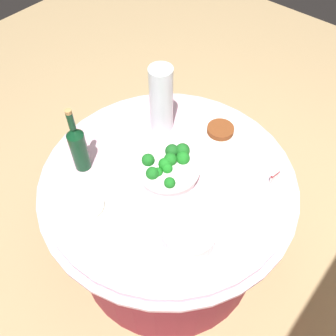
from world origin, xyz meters
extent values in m
plane|color=tan|center=(0.00, 0.00, 0.00)|extent=(6.00, 6.00, 0.00)
cylinder|color=maroon|center=(0.00, 0.00, 0.34)|extent=(1.01, 1.01, 0.69)
cylinder|color=#E0B2C6|center=(0.00, 0.00, 0.70)|extent=(1.16, 1.16, 0.02)
cylinder|color=#E0B2C6|center=(0.00, 0.00, 0.72)|extent=(1.10, 1.10, 0.03)
cylinder|color=white|center=(0.00, 0.00, 0.77)|extent=(0.26, 0.26, 0.05)
cylinder|color=white|center=(0.00, 0.00, 0.80)|extent=(0.28, 0.28, 0.01)
sphere|color=#19771E|center=(0.01, -0.01, 0.82)|extent=(0.06, 0.06, 0.06)
sphere|color=#19751E|center=(0.05, -0.01, 0.81)|extent=(0.04, 0.04, 0.04)
sphere|color=#19671E|center=(0.04, -0.08, 0.82)|extent=(0.06, 0.06, 0.06)
sphere|color=#196F1E|center=(0.07, 0.07, 0.81)|extent=(0.05, 0.05, 0.05)
sphere|color=#196F1E|center=(-0.02, -0.01, 0.82)|extent=(0.06, 0.06, 0.06)
sphere|color=#197A1E|center=(0.02, 0.01, 0.81)|extent=(0.05, 0.05, 0.05)
sphere|color=#19741E|center=(-0.07, 0.03, 0.82)|extent=(0.06, 0.06, 0.06)
sphere|color=#19681E|center=(0.08, -0.02, 0.81)|extent=(0.06, 0.06, 0.06)
sphere|color=#19621E|center=(-0.10, 0.00, 0.82)|extent=(0.06, 0.06, 0.06)
sphere|color=#195A1E|center=(-0.07, -0.04, 0.81)|extent=(0.06, 0.06, 0.06)
cylinder|color=white|center=(0.19, 0.26, 0.74)|extent=(0.21, 0.21, 0.01)
cylinder|color=white|center=(0.19, 0.26, 0.76)|extent=(0.21, 0.21, 0.01)
cylinder|color=white|center=(0.19, 0.26, 0.77)|extent=(0.21, 0.21, 0.01)
cylinder|color=white|center=(0.19, 0.26, 0.78)|extent=(0.21, 0.21, 0.01)
cylinder|color=white|center=(0.19, 0.26, 0.79)|extent=(0.21, 0.21, 0.01)
cylinder|color=white|center=(0.19, 0.26, 0.80)|extent=(0.21, 0.21, 0.01)
cylinder|color=white|center=(0.19, 0.26, 0.80)|extent=(0.21, 0.21, 0.01)
cylinder|color=white|center=(0.19, 0.26, 0.81)|extent=(0.21, 0.21, 0.01)
cylinder|color=#0D371C|center=(0.21, -0.32, 0.84)|extent=(0.07, 0.07, 0.20)
cone|color=#0D371C|center=(0.21, -0.32, 0.96)|extent=(0.07, 0.07, 0.04)
cylinder|color=#0D371C|center=(0.21, -0.32, 1.02)|extent=(0.03, 0.03, 0.08)
cylinder|color=#B2844C|center=(0.21, -0.32, 1.07)|extent=(0.03, 0.03, 0.02)
cylinder|color=silver|center=(-0.21, -0.22, 0.91)|extent=(0.11, 0.11, 0.34)
sphere|color=#E5B26B|center=(-0.19, -0.22, 0.78)|extent=(0.06, 0.06, 0.06)
sphere|color=#E5B26B|center=(-0.22, -0.20, 0.78)|extent=(0.06, 0.06, 0.06)
sphere|color=#E5B26B|center=(-0.22, -0.24, 0.78)|extent=(0.06, 0.06, 0.06)
sphere|color=#72C64C|center=(-0.19, -0.21, 0.83)|extent=(0.06, 0.06, 0.06)
sphere|color=#72C64C|center=(-0.23, -0.21, 0.83)|extent=(0.06, 0.06, 0.06)
sphere|color=#72C64C|center=(-0.21, -0.24, 0.83)|extent=(0.06, 0.06, 0.06)
sphere|color=red|center=(-0.20, -0.20, 0.89)|extent=(0.06, 0.06, 0.06)
sphere|color=red|center=(-0.23, -0.22, 0.89)|extent=(0.06, 0.06, 0.06)
sphere|color=red|center=(-0.20, -0.24, 0.89)|extent=(0.06, 0.06, 0.06)
sphere|color=#E5B26B|center=(-0.22, -0.20, 0.94)|extent=(0.06, 0.06, 0.06)
sphere|color=#E5B26B|center=(-0.23, -0.24, 0.94)|extent=(0.06, 0.06, 0.06)
sphere|color=#E5B26B|center=(-0.19, -0.23, 0.94)|extent=(0.06, 0.06, 0.06)
sphere|color=#72C64C|center=(-0.23, -0.21, 0.99)|extent=(0.06, 0.06, 0.06)
sphere|color=#72C64C|center=(-0.22, -0.24, 0.99)|extent=(0.06, 0.06, 0.06)
sphere|color=#72C64C|center=(-0.19, -0.22, 0.99)|extent=(0.06, 0.06, 0.06)
cylinder|color=silver|center=(-0.10, 0.39, 0.74)|extent=(0.15, 0.06, 0.01)
cylinder|color=silver|center=(-0.08, 0.43, 0.74)|extent=(0.15, 0.06, 0.01)
sphere|color=silver|center=(-0.02, 0.38, 0.74)|extent=(0.01, 0.01, 0.01)
cylinder|color=white|center=(-0.36, 0.03, 0.75)|extent=(0.22, 0.22, 0.01)
cylinder|color=brown|center=(-0.36, 0.03, 0.77)|extent=(0.13, 0.13, 0.03)
cylinder|color=white|center=(0.35, -0.14, 0.75)|extent=(0.22, 0.22, 0.01)
cylinder|color=white|center=(0.35, -0.14, 0.76)|extent=(0.14, 0.14, 0.02)
cube|color=white|center=(-0.28, 0.37, 0.77)|extent=(0.05, 0.02, 0.05)
cube|color=maroon|center=(-0.28, 0.37, 0.79)|extent=(0.05, 0.02, 0.01)
camera|label=1|loc=(0.74, 0.64, 2.03)|focal=39.13mm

